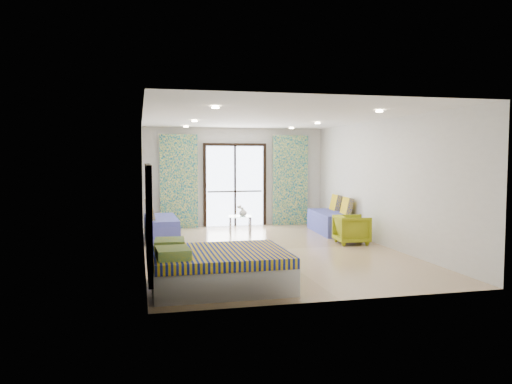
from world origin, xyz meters
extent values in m
cube|color=black|center=(0.00, 3.71, 2.24)|extent=(1.76, 0.08, 0.08)
cube|color=black|center=(-0.84, 3.71, 1.10)|extent=(0.08, 0.08, 2.20)
cube|color=black|center=(0.84, 3.71, 1.10)|extent=(0.08, 0.08, 2.20)
cube|color=black|center=(0.00, 3.71, 1.10)|extent=(0.05, 0.06, 2.20)
cube|color=#595451|center=(0.00, 3.73, 0.95)|extent=(1.52, 0.03, 0.04)
cube|color=silver|center=(-1.55, 3.57, 1.25)|extent=(1.00, 0.10, 2.50)
cube|color=silver|center=(1.55, 3.57, 1.25)|extent=(1.00, 0.10, 2.50)
cylinder|color=#FFE0B2|center=(-1.40, -2.00, 2.67)|extent=(0.12, 0.12, 0.02)
cylinder|color=#FFE0B2|center=(1.40, -2.00, 2.67)|extent=(0.12, 0.12, 0.02)
cylinder|color=#FFE0B2|center=(-1.40, 1.00, 2.67)|extent=(0.12, 0.12, 0.02)
cylinder|color=#FFE0B2|center=(1.40, 1.00, 2.67)|extent=(0.12, 0.12, 0.02)
cylinder|color=#FFE0B2|center=(-1.40, 3.00, 2.67)|extent=(0.12, 0.12, 0.02)
cylinder|color=#FFE0B2|center=(1.40, 3.00, 2.67)|extent=(0.12, 0.12, 0.02)
cube|color=black|center=(-2.46, -2.70, 1.05)|extent=(0.06, 2.10, 1.50)
cube|color=silver|center=(-2.47, -1.45, 1.05)|extent=(0.02, 0.10, 0.10)
cube|color=silver|center=(-1.45, -2.70, 0.19)|extent=(1.95, 1.56, 0.39)
cube|color=navy|center=(-1.45, -2.70, 0.46)|extent=(1.93, 1.59, 0.15)
cube|color=#166763|center=(-2.15, -3.07, 0.60)|extent=(0.47, 0.56, 0.14)
cube|color=#166763|center=(-2.15, -2.33, 0.60)|extent=(0.47, 0.56, 0.14)
cube|color=#454BA5|center=(-2.10, 1.86, 0.20)|extent=(0.76, 1.86, 0.41)
cube|color=#454BA5|center=(-2.10, 1.86, 0.46)|extent=(0.74, 1.82, 0.10)
cube|color=navy|center=(-2.35, 1.42, 0.70)|extent=(0.21, 0.46, 0.43)
cube|color=navy|center=(-2.36, 2.28, 0.70)|extent=(0.21, 0.46, 0.43)
cube|color=#454BA5|center=(2.10, 1.89, 0.21)|extent=(0.87, 1.93, 0.42)
cube|color=#454BA5|center=(2.10, 1.89, 0.47)|extent=(0.85, 1.89, 0.10)
cube|color=navy|center=(2.33, 1.43, 0.71)|extent=(0.24, 0.48, 0.43)
cube|color=navy|center=(2.39, 2.30, 0.71)|extent=(0.24, 0.48, 0.43)
cylinder|color=silver|center=(-0.35, 2.51, 0.19)|extent=(0.05, 0.05, 0.37)
cylinder|color=silver|center=(0.15, 2.43, 0.19)|extent=(0.05, 0.05, 0.37)
cylinder|color=silver|center=(-0.27, 3.01, 0.19)|extent=(0.05, 0.05, 0.37)
cylinder|color=silver|center=(0.23, 2.93, 0.19)|extent=(0.05, 0.05, 0.37)
cube|color=#8CA59E|center=(-0.06, 2.72, 0.37)|extent=(0.66, 0.66, 0.02)
sphere|color=white|center=(-0.01, 2.71, 0.58)|extent=(0.07, 0.07, 0.07)
sphere|color=white|center=(-0.05, 2.76, 0.60)|extent=(0.07, 0.07, 0.07)
sphere|color=white|center=(-0.11, 2.73, 0.62)|extent=(0.07, 0.07, 0.07)
sphere|color=white|center=(-0.07, 2.67, 0.64)|extent=(0.07, 0.07, 0.07)
imported|color=white|center=(0.01, 2.71, 0.49)|extent=(0.28, 0.28, 0.21)
imported|color=#8C9313|center=(1.95, 0.26, 0.35)|extent=(0.68, 0.72, 0.69)
camera|label=1|loc=(-2.58, -9.80, 1.90)|focal=35.00mm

